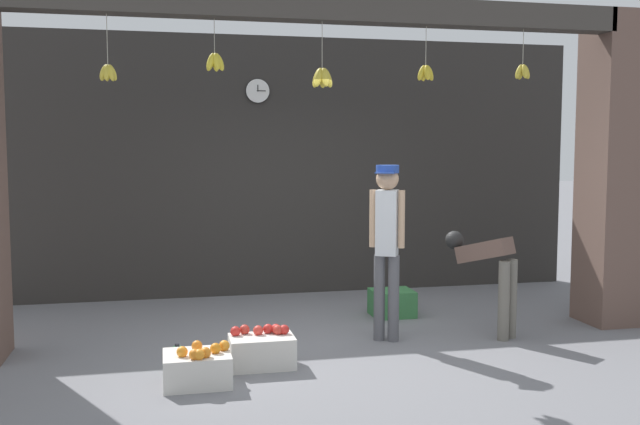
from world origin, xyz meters
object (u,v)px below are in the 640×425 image
object	(u,v)px
worker_stooping	(489,269)
wall_clock	(258,91)
shopkeeper	(387,237)
water_bottle	(177,359)
fruit_crate_oranges	(197,368)
fruit_crate_apples	(262,350)
produce_box_green	(392,303)

from	to	relation	value
worker_stooping	wall_clock	size ratio (longest dim) A/B	3.30
shopkeeper	worker_stooping	distance (m)	1.12
shopkeeper	water_bottle	size ratio (longest dim) A/B	7.04
water_bottle	wall_clock	size ratio (longest dim) A/B	0.79
water_bottle	wall_clock	world-z (taller)	wall_clock
fruit_crate_oranges	wall_clock	xyz separation A→B (m)	(0.94, 3.35, 2.44)
worker_stooping	fruit_crate_apples	xyz separation A→B (m)	(-2.36, -0.55, -0.53)
fruit_crate_apples	produce_box_green	distance (m)	2.28
fruit_crate_apples	water_bottle	xyz separation A→B (m)	(-0.71, 0.00, -0.03)
worker_stooping	fruit_crate_apples	size ratio (longest dim) A/B	1.86
shopkeeper	fruit_crate_oranges	world-z (taller)	shopkeeper
shopkeeper	produce_box_green	distance (m)	1.36
produce_box_green	wall_clock	world-z (taller)	wall_clock
worker_stooping	produce_box_green	size ratio (longest dim) A/B	2.22
shopkeeper	produce_box_green	bearing A→B (deg)	-83.32
worker_stooping	wall_clock	bearing A→B (deg)	96.24
shopkeeper	fruit_crate_apples	bearing A→B (deg)	51.81
fruit_crate_oranges	fruit_crate_apples	size ratio (longest dim) A/B	0.96
shopkeeper	water_bottle	xyz separation A→B (m)	(-2.01, -0.57, -0.90)
produce_box_green	shopkeeper	bearing A→B (deg)	-111.32
worker_stooping	water_bottle	xyz separation A→B (m)	(-3.07, -0.54, -0.56)
wall_clock	shopkeeper	bearing A→B (deg)	-69.18
worker_stooping	fruit_crate_oranges	xyz separation A→B (m)	(-2.92, -0.90, -0.54)
shopkeeper	water_bottle	world-z (taller)	shopkeeper
worker_stooping	wall_clock	xyz separation A→B (m)	(-1.99, 2.45, 1.91)
fruit_crate_apples	fruit_crate_oranges	bearing A→B (deg)	-148.17
water_bottle	shopkeeper	bearing A→B (deg)	15.77
fruit_crate_oranges	water_bottle	distance (m)	0.39
fruit_crate_oranges	produce_box_green	bearing A→B (deg)	40.25
wall_clock	worker_stooping	bearing A→B (deg)	-50.97
fruit_crate_oranges	produce_box_green	distance (m)	2.93
produce_box_green	wall_clock	distance (m)	3.12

